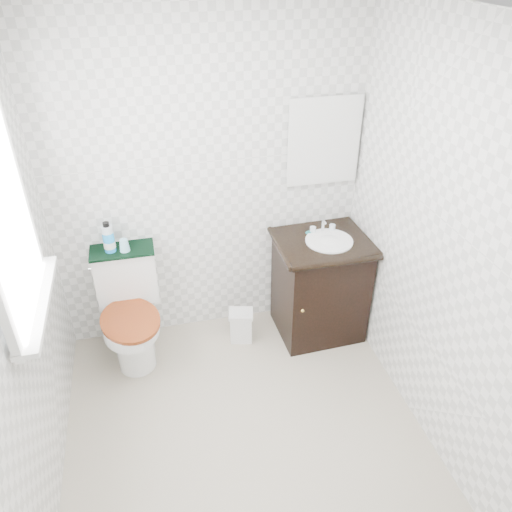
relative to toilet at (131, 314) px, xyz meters
name	(u,v)px	position (x,y,z in m)	size (l,w,h in m)	color
floor	(248,440)	(0.64, -0.97, -0.36)	(2.40, 2.40, 0.00)	#A69D86
ceiling	(242,15)	(0.64, -0.97, 2.04)	(2.40, 2.40, 0.00)	white
wall_back	(208,185)	(0.64, 0.23, 0.84)	(2.40, 2.40, 0.00)	white
wall_left	(7,316)	(-0.46, -0.97, 0.84)	(2.40, 2.40, 0.00)	white
wall_right	(446,255)	(1.74, -0.97, 0.84)	(2.40, 2.40, 0.00)	white
window	(3,221)	(-0.43, -0.72, 1.19)	(0.02, 0.70, 0.90)	white
mirror	(324,141)	(1.45, 0.21, 1.09)	(0.50, 0.02, 0.60)	silver
toilet	(131,314)	(0.00, 0.00, 0.00)	(0.48, 0.67, 0.82)	white
vanity	(320,284)	(1.40, -0.06, 0.07)	(0.67, 0.58, 0.92)	black
trash_bin	(241,325)	(0.79, -0.05, -0.22)	(0.21, 0.18, 0.27)	white
towel	(122,250)	(0.00, 0.12, 0.47)	(0.43, 0.22, 0.02)	black
mouthwash_bottle	(108,238)	(-0.07, 0.11, 0.58)	(0.08, 0.08, 0.22)	#1A8DE2
cup	(124,245)	(0.02, 0.10, 0.52)	(0.07, 0.07, 0.09)	#98DEF9
soap_bar	(310,232)	(1.34, 0.05, 0.47)	(0.07, 0.05, 0.02)	#166B6C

